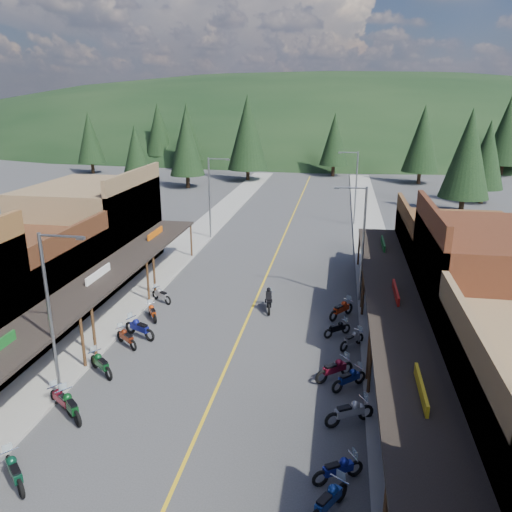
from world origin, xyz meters
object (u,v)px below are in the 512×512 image
at_px(shop_west_3, 94,228).
at_px(streetlight_3, 355,185).
at_px(shop_east_2, 495,295).
at_px(bike_east_7, 335,368).
at_px(bike_west_5, 62,399).
at_px(bike_east_9, 337,328).
at_px(streetlight_0, 52,310).
at_px(bike_west_9, 152,311).
at_px(bike_east_3, 328,500).
at_px(bike_east_10, 341,308).
at_px(bike_west_6, 101,363).
at_px(pine_11, 468,154).
at_px(pine_5, 507,130).
at_px(bike_west_10, 161,294).
at_px(pine_1, 187,132).
at_px(pine_10, 186,143).
at_px(bike_west_7, 126,337).
at_px(bike_east_8, 352,339).
at_px(bike_east_4, 338,468).
at_px(bike_east_6, 349,378).
at_px(streetlight_2, 361,240).
at_px(pedestrian_east_b, 371,261).
at_px(bike_west_8, 139,327).
at_px(pine_8, 136,156).
at_px(pine_2, 248,132).
at_px(bike_east_5, 350,411).
at_px(pine_3, 334,139).
at_px(streetlight_1, 211,195).
at_px(pine_7, 158,129).
at_px(pine_4, 423,138).
at_px(bike_west_3, 14,470).
at_px(pine_0, 90,138).
at_px(pedestrian_east_a, 398,396).
at_px(shop_east_3, 455,257).
at_px(shop_west_2, 24,281).
at_px(bike_west_4, 70,405).
at_px(rider_on_bike, 269,301).

xyz_separation_m(shop_west_3, streetlight_3, (20.74, 18.70, 0.94)).
bearing_deg(shop_east_2, bike_east_7, -153.87).
bearing_deg(shop_east_2, bike_west_5, -156.73).
height_order(bike_east_7, bike_east_9, bike_east_7).
relative_size(streetlight_0, bike_west_9, 4.25).
xyz_separation_m(shop_east_2, bike_east_3, (-8.24, -12.63, -2.89)).
xyz_separation_m(bike_east_7, bike_east_10, (0.29, 7.49, 0.01)).
bearing_deg(bike_west_6, pine_11, 6.31).
bearing_deg(pine_5, bike_east_9, -112.19).
bearing_deg(bike_west_10, pine_1, 48.75).
relative_size(pine_10, bike_west_7, 5.68).
bearing_deg(pine_5, shop_west_3, -128.21).
bearing_deg(bike_east_8, pine_5, 108.28).
height_order(bike_east_4, bike_east_6, bike_east_6).
distance_m(streetlight_2, pine_5, 69.57).
height_order(bike_west_10, bike_east_4, bike_east_4).
relative_size(bike_east_8, pedestrian_east_b, 1.12).
bearing_deg(shop_west_3, bike_west_8, -53.63).
bearing_deg(pine_8, bike_east_3, -61.60).
distance_m(pine_2, bike_east_5, 66.27).
xyz_separation_m(shop_east_2, pine_3, (-9.78, 64.30, 2.96)).
bearing_deg(streetlight_2, bike_east_4, -93.64).
bearing_deg(streetlight_1, bike_east_10, -52.69).
relative_size(pine_7, bike_east_9, 6.76).
height_order(pine_7, pedestrian_east_b, pine_7).
xyz_separation_m(pine_3, bike_west_6, (-10.11, -69.79, -5.85)).
xyz_separation_m(pine_11, bike_east_9, (-14.33, -35.47, -6.66)).
relative_size(bike_east_6, bike_east_7, 0.93).
bearing_deg(bike_west_8, pine_7, 45.36).
bearing_deg(shop_west_3, shop_east_2, -19.20).
distance_m(pine_4, bike_east_3, 72.32).
distance_m(bike_west_5, bike_east_10, 17.28).
height_order(bike_west_7, bike_east_9, bike_west_7).
bearing_deg(bike_east_6, bike_west_3, -97.61).
xyz_separation_m(streetlight_3, pine_0, (-46.95, 32.00, 2.02)).
relative_size(pine_3, pine_11, 0.89).
relative_size(streetlight_2, streetlight_3, 1.00).
bearing_deg(shop_west_3, pedestrian_east_a, -36.08).
xyz_separation_m(streetlight_2, streetlight_3, (0.00, 22.00, 0.00)).
xyz_separation_m(shop_east_3, streetlight_0, (-20.71, -17.30, 1.93)).
xyz_separation_m(pine_11, bike_east_7, (-14.41, -40.32, -6.55)).
relative_size(shop_east_2, bike_east_5, 4.77).
bearing_deg(bike_east_8, streetlight_0, -112.34).
bearing_deg(bike_east_5, shop_west_2, -140.10).
relative_size(shop_east_3, bike_west_4, 4.78).
distance_m(pine_8, bike_west_4, 50.39).
bearing_deg(pine_3, bike_east_9, -88.50).
distance_m(streetlight_1, pine_8, 23.51).
relative_size(streetlight_1, pedestrian_east_b, 4.63).
relative_size(shop_east_3, rider_on_bike, 4.69).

